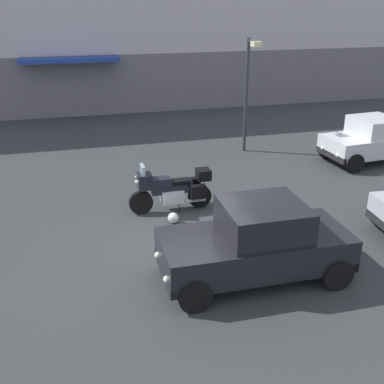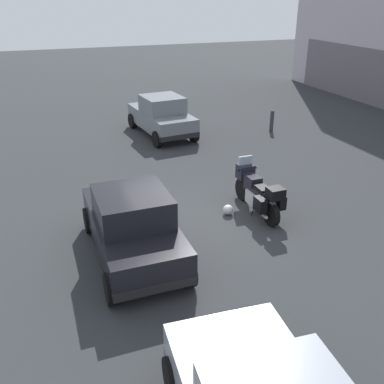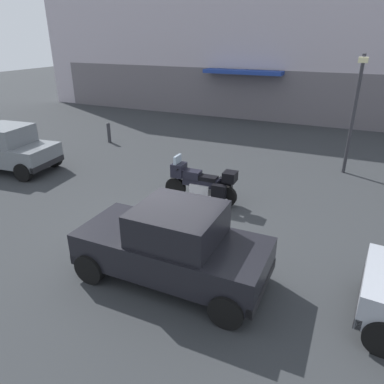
{
  "view_description": "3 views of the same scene",
  "coord_description": "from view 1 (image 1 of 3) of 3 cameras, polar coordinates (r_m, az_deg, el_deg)",
  "views": [
    {
      "loc": [
        -2.39,
        -9.12,
        5.41
      ],
      "look_at": [
        0.26,
        1.04,
        0.97
      ],
      "focal_mm": 43.82,
      "sensor_mm": 36.0,
      "label": 1
    },
    {
      "loc": [
        9.15,
        -3.14,
        5.48
      ],
      "look_at": [
        -0.03,
        0.33,
        0.9
      ],
      "focal_mm": 40.3,
      "sensor_mm": 36.0,
      "label": 2
    },
    {
      "loc": [
        3.79,
        -6.81,
        4.63
      ],
      "look_at": [
        0.3,
        0.87,
        0.91
      ],
      "focal_mm": 33.64,
      "sensor_mm": 36.0,
      "label": 3
    }
  ],
  "objects": [
    {
      "name": "ground_plane",
      "position": [
        10.87,
        0.07,
        -6.93
      ],
      "size": [
        80.0,
        80.0,
        0.0
      ],
      "primitive_type": "plane",
      "color": "#2D3033"
    },
    {
      "name": "motorcycle",
      "position": [
        12.51,
        -2.42,
        0.39
      ],
      "size": [
        2.26,
        0.76,
        1.36
      ],
      "rotation": [
        0.0,
        0.0,
        3.15
      ],
      "color": "black",
      "rests_on": "ground"
    },
    {
      "name": "helmet",
      "position": [
        11.99,
        -2.31,
        -3.18
      ],
      "size": [
        0.28,
        0.28,
        0.28
      ],
      "primitive_type": "sphere",
      "color": "silver",
      "rests_on": "ground"
    },
    {
      "name": "car_compact_side",
      "position": [
        17.41,
        21.12,
        5.91
      ],
      "size": [
        3.57,
        1.97,
        1.56
      ],
      "rotation": [
        0.0,
        0.0,
        3.23
      ],
      "color": "silver",
      "rests_on": "ground"
    },
    {
      "name": "car_wagon_end",
      "position": [
        9.56,
        7.85,
        -6.11
      ],
      "size": [
        3.89,
        1.8,
        1.64
      ],
      "rotation": [
        0.0,
        0.0,
        3.14
      ],
      "color": "black",
      "rests_on": "ground"
    },
    {
      "name": "streetlamp_curbside",
      "position": [
        17.02,
        6.89,
        12.97
      ],
      "size": [
        0.28,
        0.94,
        4.05
      ],
      "color": "#2D2D33",
      "rests_on": "ground"
    }
  ]
}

